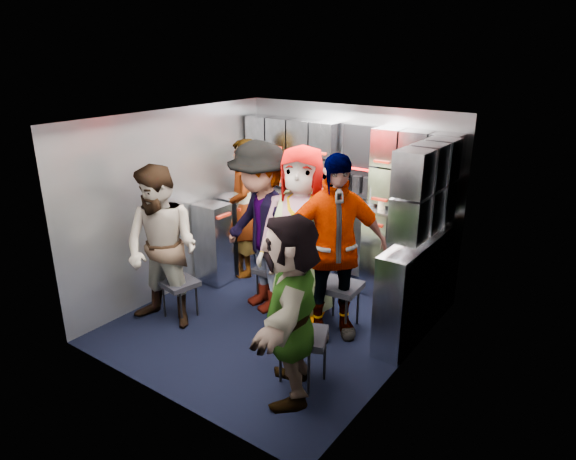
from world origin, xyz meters
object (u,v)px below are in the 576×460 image
Objects in this scene: jump_seat_mid_left at (272,271)px; attendant_arc_c at (301,235)px; attendant_arc_b at (261,228)px; jump_seat_near_right at (303,339)px; jump_seat_mid_right at (340,289)px; attendant_arc_e at (291,308)px; attendant_arc_d at (332,248)px; jump_seat_near_left at (179,285)px; jump_seat_center at (310,272)px; attendant_standing at (244,209)px; attendant_arc_a at (162,249)px.

attendant_arc_c reaches higher than jump_seat_mid_left.
attendant_arc_b is 0.46m from attendant_arc_c.
attendant_arc_c reaches higher than jump_seat_near_right.
jump_seat_mid_right reaches higher than jump_seat_mid_left.
attendant_arc_e is at bearing -47.47° from jump_seat_mid_left.
attendant_arc_b is 1.00× the size of attendant_arc_d.
jump_seat_mid_left is at bearing 147.44° from attendant_arc_c.
jump_seat_center is (1.02, 0.95, 0.07)m from jump_seat_near_left.
attendant_arc_c reaches higher than jump_seat_mid_right.
jump_seat_mid_right is at bearing 28.71° from attendant_arc_b.
attendant_arc_b reaches higher than jump_seat_near_left.
attendant_standing is at bearing 161.30° from attendant_arc_b.
attendant_arc_c is (0.45, -0.09, 0.56)m from jump_seat_mid_left.
jump_seat_mid_left is 0.22× the size of attendant_arc_d.
jump_seat_center is at bearing 68.95° from attendant_arc_c.
attendant_arc_c is at bearing -172.88° from jump_seat_mid_right.
jump_seat_center is 0.27× the size of attendant_arc_c.
attendant_arc_b is at bearing 133.51° from attendant_arc_d.
attendant_arc_c reaches higher than jump_seat_near_left.
attendant_standing is at bearing 97.62° from jump_seat_near_left.
jump_seat_mid_left is at bearing -169.12° from jump_seat_center.
attendant_arc_a is at bearing -90.00° from jump_seat_near_left.
attendant_arc_d is at bearing -34.53° from jump_seat_center.
attendant_arc_d reaches higher than jump_seat_center.
attendant_arc_a is at bearing -35.15° from attendant_standing.
attendant_arc_e is at bearing -63.13° from jump_seat_center.
jump_seat_near_left is 1.69m from jump_seat_near_right.
jump_seat_mid_right is 0.53m from attendant_arc_d.
attendant_arc_e is at bearing -90.00° from jump_seat_near_right.
attendant_arc_c reaches higher than attendant_arc_e.
attendant_standing reaches higher than jump_seat_mid_left.
attendant_arc_b is (-0.45, -0.27, 0.49)m from jump_seat_center.
attendant_arc_b is 1.17× the size of attendant_arc_e.
jump_seat_mid_right is 0.28× the size of attendant_arc_a.
jump_seat_near_left is 0.27× the size of attendant_arc_e.
attendant_arc_b is 0.90m from attendant_arc_d.
jump_seat_center is at bearing 164.28° from jump_seat_mid_right.
jump_seat_mid_right is 1.04m from attendant_arc_b.
jump_seat_mid_left is 0.22× the size of attendant_arc_c.
jump_seat_center is (0.45, 0.09, 0.08)m from jump_seat_mid_left.
jump_seat_mid_right is at bearing 158.89° from attendant_arc_e.
jump_seat_near_right is at bearing 10.32° from attendant_standing.
jump_seat_near_left is 0.50m from attendant_arc_a.
attendant_arc_d is (1.47, 0.82, 0.08)m from attendant_arc_a.
attendant_standing reaches higher than attendant_arc_e.
jump_seat_near_left is 1.77m from attendant_arc_e.
attendant_arc_d is (-0.22, 0.82, 0.51)m from jump_seat_near_right.
attendant_arc_a reaches higher than jump_seat_near_left.
jump_seat_near_left is 0.23× the size of attendant_arc_c.
attendant_arc_b reaches higher than attendant_arc_c.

